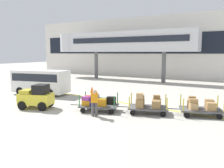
# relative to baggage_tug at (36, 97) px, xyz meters

# --- Properties ---
(ground_plane) EXTENTS (120.00, 120.00, 0.00)m
(ground_plane) POSITION_rel_baggage_tug_xyz_m (3.11, -2.93, -0.75)
(ground_plane) COLOR #B2ADA0
(apron_lead_line) EXTENTS (16.41, 2.32, 0.01)m
(apron_lead_line) POSITION_rel_baggage_tug_xyz_m (5.16, 4.15, -0.75)
(apron_lead_line) COLOR yellow
(apron_lead_line) RESTS_ON ground_plane
(terminal_building) EXTENTS (49.15, 2.51, 8.86)m
(terminal_building) POSITION_rel_baggage_tug_xyz_m (3.11, 23.05, 3.68)
(terminal_building) COLOR silver
(terminal_building) RESTS_ON ground_plane
(jet_bridge) EXTENTS (19.98, 3.00, 6.31)m
(jet_bridge) POSITION_rel_baggage_tug_xyz_m (-3.61, 17.06, 4.22)
(jet_bridge) COLOR silver
(jet_bridge) RESTS_ON ground_plane
(baggage_tug) EXTENTS (2.35, 1.81, 1.58)m
(baggage_tug) POSITION_rel_baggage_tug_xyz_m (0.00, 0.00, 0.00)
(baggage_tug) COLOR gold
(baggage_tug) RESTS_ON ground_plane
(baggage_cart_lead) EXTENTS (3.07, 2.10, 1.10)m
(baggage_cart_lead) POSITION_rel_baggage_tug_xyz_m (3.83, 1.43, -0.23)
(baggage_cart_lead) COLOR #4C4C4F
(baggage_cart_lead) RESTS_ON ground_plane
(baggage_cart_middle) EXTENTS (3.07, 2.10, 1.27)m
(baggage_cart_middle) POSITION_rel_baggage_tug_xyz_m (6.73, 2.44, -0.19)
(baggage_cart_middle) COLOR #4C4C4F
(baggage_cart_middle) RESTS_ON ground_plane
(baggage_cart_tail) EXTENTS (3.07, 2.10, 1.10)m
(baggage_cart_tail) POSITION_rel_baggage_tug_xyz_m (9.53, 3.48, -0.22)
(baggage_cart_tail) COLOR #4C4C4F
(baggage_cart_tail) RESTS_ON ground_plane
(baggage_handler) EXTENTS (0.57, 0.57, 1.56)m
(baggage_handler) POSITION_rel_baggage_tug_xyz_m (4.35, 0.28, 0.11)
(baggage_handler) COLOR #4C4C4C
(baggage_handler) RESTS_ON ground_plane
(shuttle_van) EXTENTS (5.08, 2.82, 2.10)m
(shuttle_van) POSITION_rel_baggage_tug_xyz_m (-3.70, 3.84, 0.48)
(shuttle_van) COLOR white
(shuttle_van) RESTS_ON ground_plane
(safety_cone_near) EXTENTS (0.36, 0.36, 0.55)m
(safety_cone_near) POSITION_rel_baggage_tug_xyz_m (-0.42, 6.88, -0.48)
(safety_cone_near) COLOR #EA590F
(safety_cone_near) RESTS_ON ground_plane
(safety_cone_far) EXTENTS (0.36, 0.36, 0.55)m
(safety_cone_far) POSITION_rel_baggage_tug_xyz_m (1.22, 5.18, -0.48)
(safety_cone_far) COLOR #EA590F
(safety_cone_far) RESTS_ON ground_plane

